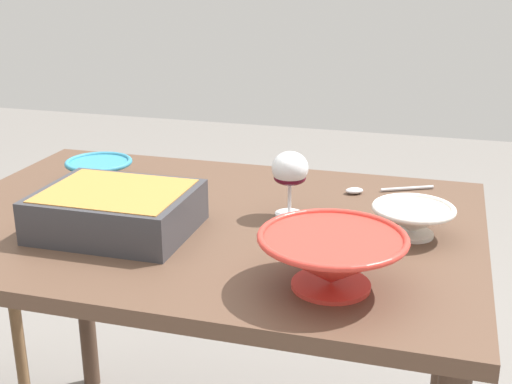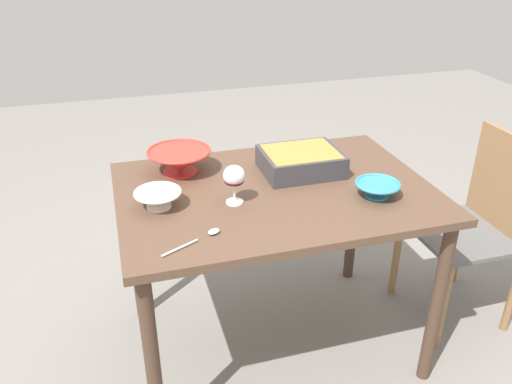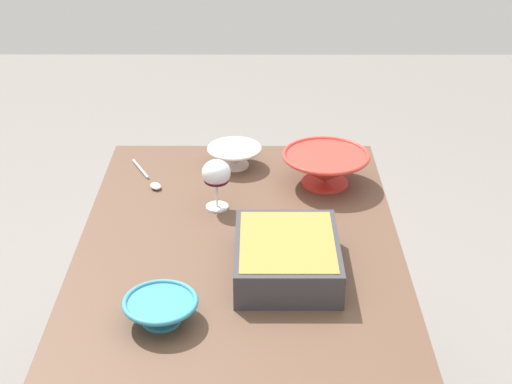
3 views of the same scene
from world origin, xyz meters
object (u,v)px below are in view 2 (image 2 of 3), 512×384
at_px(dining_table, 275,210).
at_px(serving_bowl, 179,160).
at_px(small_bowl, 377,188).
at_px(serving_spoon, 203,237).
at_px(mixing_bowl, 158,198).
at_px(wine_glass, 234,178).
at_px(chair, 478,221).
at_px(casserole_dish, 301,160).

bearing_deg(dining_table, serving_bowl, -37.31).
height_order(small_bowl, serving_bowl, serving_bowl).
xyz_separation_m(dining_table, serving_spoon, (0.34, 0.27, 0.10)).
xyz_separation_m(dining_table, mixing_bowl, (0.45, 0.02, 0.13)).
relative_size(dining_table, wine_glass, 8.11).
height_order(small_bowl, serving_spoon, small_bowl).
distance_m(small_bowl, serving_spoon, 0.69).
relative_size(wine_glass, mixing_bowl, 0.87).
xyz_separation_m(mixing_bowl, small_bowl, (-0.79, 0.14, -0.00)).
bearing_deg(serving_bowl, wine_glass, 115.34).
distance_m(dining_table, small_bowl, 0.40).
bearing_deg(serving_spoon, mixing_bowl, -65.71).
bearing_deg(small_bowl, mixing_bowl, -10.21).
xyz_separation_m(small_bowl, serving_spoon, (0.68, 0.11, -0.03)).
relative_size(chair, mixing_bowl, 5.20).
xyz_separation_m(chair, small_bowl, (0.62, 0.14, 0.33)).
height_order(wine_glass, small_bowl, wine_glass).
xyz_separation_m(dining_table, chair, (-0.96, 0.03, -0.20)).
height_order(dining_table, casserole_dish, casserole_dish).
bearing_deg(chair, casserole_dish, -10.16).
height_order(dining_table, chair, chair).
relative_size(casserole_dish, serving_bowl, 1.21).
bearing_deg(chair, serving_spoon, 10.84).
distance_m(wine_glass, casserole_dish, 0.38).
bearing_deg(mixing_bowl, serving_bowl, -113.68).
distance_m(wine_glass, serving_spoon, 0.28).
bearing_deg(wine_glass, serving_bowl, -64.66).
bearing_deg(small_bowl, serving_spoon, 8.98).
relative_size(wine_glass, casserole_dish, 0.47).
bearing_deg(casserole_dish, mixing_bowl, 13.54).
height_order(chair, wine_glass, wine_glass).
height_order(dining_table, serving_bowl, serving_bowl).
distance_m(wine_glass, small_bowl, 0.54).
height_order(dining_table, wine_glass, wine_glass).
height_order(casserole_dish, mixing_bowl, casserole_dish).
relative_size(serving_bowl, serving_spoon, 1.23).
height_order(dining_table, serving_spoon, serving_spoon).
relative_size(mixing_bowl, small_bowl, 1.01).
bearing_deg(small_bowl, wine_glass, -10.87).
distance_m(wine_glass, mixing_bowl, 0.28).
bearing_deg(serving_spoon, serving_bowl, -90.80).
bearing_deg(dining_table, mixing_bowl, 3.10).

